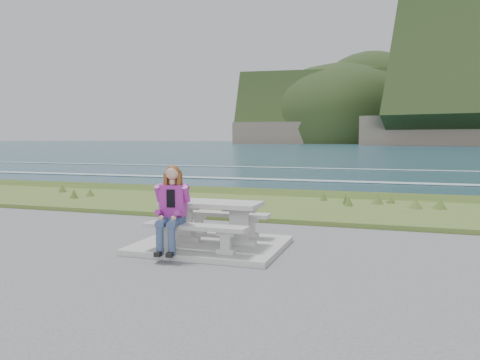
# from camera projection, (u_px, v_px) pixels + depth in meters

# --- Properties ---
(concrete_slab) EXTENTS (2.60, 2.10, 0.10)m
(concrete_slab) POSITION_uv_depth(u_px,v_px,m) (211.00, 245.00, 8.49)
(concrete_slab) COLOR gray
(concrete_slab) RESTS_ON ground
(picnic_table) EXTENTS (1.80, 0.75, 0.75)m
(picnic_table) POSITION_uv_depth(u_px,v_px,m) (211.00, 211.00, 8.43)
(picnic_table) COLOR gray
(picnic_table) RESTS_ON concrete_slab
(bench_landward) EXTENTS (1.80, 0.35, 0.45)m
(bench_landward) POSITION_uv_depth(u_px,v_px,m) (195.00, 231.00, 7.79)
(bench_landward) COLOR gray
(bench_landward) RESTS_ON concrete_slab
(bench_seaward) EXTENTS (1.80, 0.35, 0.45)m
(bench_seaward) POSITION_uv_depth(u_px,v_px,m) (224.00, 217.00, 9.11)
(bench_seaward) COLOR gray
(bench_seaward) RESTS_ON concrete_slab
(grass_verge) EXTENTS (160.00, 4.50, 0.22)m
(grass_verge) POSITION_uv_depth(u_px,v_px,m) (277.00, 209.00, 13.22)
(grass_verge) COLOR #3A5A22
(grass_verge) RESTS_ON ground
(shore_drop) EXTENTS (160.00, 0.80, 2.20)m
(shore_drop) POSITION_uv_depth(u_px,v_px,m) (297.00, 197.00, 15.96)
(shore_drop) COLOR #6D5E52
(shore_drop) RESTS_ON ground
(ocean) EXTENTS (1600.00, 1600.00, 0.09)m
(ocean) POSITION_uv_depth(u_px,v_px,m) (346.00, 193.00, 32.38)
(ocean) COLOR #1B3E4E
(ocean) RESTS_ON ground
(seated_woman) EXTENTS (0.50, 0.76, 1.43)m
(seated_woman) POSITION_uv_depth(u_px,v_px,m) (170.00, 220.00, 7.77)
(seated_woman) COLOR navy
(seated_woman) RESTS_ON concrete_slab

